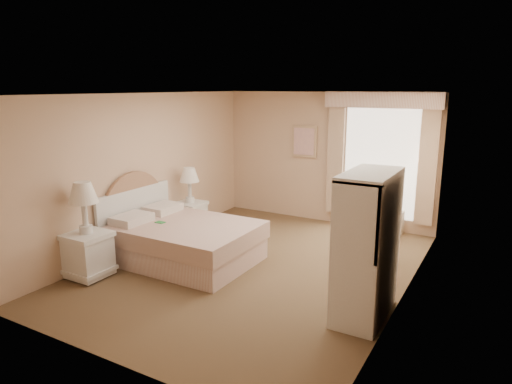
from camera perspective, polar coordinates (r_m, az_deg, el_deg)
The scene contains 9 objects.
room at distance 6.45m, azimuth -0.07°, elevation 0.98°, with size 4.21×5.51×2.51m.
window at distance 8.48m, azimuth 15.18°, elevation 4.08°, with size 2.05×0.22×2.51m.
framed_art at distance 9.00m, azimuth 6.05°, elevation 6.30°, with size 0.52×0.04×0.62m.
bed at distance 7.06m, azimuth -9.34°, elevation -5.82°, with size 2.08×1.57×1.39m.
nightstand_near at distance 6.72m, azimuth -20.35°, elevation -5.95°, with size 0.55×0.55×1.34m.
nightstand_far at distance 8.32m, azimuth -8.21°, elevation -2.07°, with size 0.49×0.49×1.18m.
round_table at distance 8.40m, azimuth 14.88°, elevation -2.08°, with size 0.66×0.66×0.70m.
cafe_chair at distance 7.05m, azimuth 15.16°, elevation -3.94°, with size 0.63×0.63×1.02m.
armoire at distance 5.36m, azimuth 13.67°, elevation -8.03°, with size 0.51×1.02×1.70m.
Camera 1 is at (3.12, -5.48, 2.60)m, focal length 32.00 mm.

